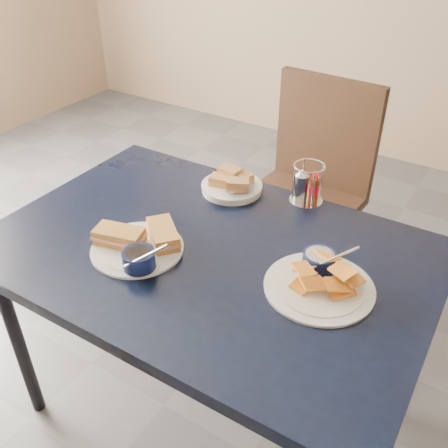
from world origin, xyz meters
The scene contains 6 objects.
dining_table centered at (-0.22, 0.08, 0.69)m, with size 1.28×0.86×0.75m.
chair_far centered at (-0.27, 0.95, 0.56)m, with size 0.49×0.47×0.98m.
sandwich_plate centered at (-0.37, -0.03, 0.77)m, with size 0.30×0.27×0.12m.
plantain_plate centered at (0.12, 0.11, 0.77)m, with size 0.29×0.29×0.12m.
bread_basket centered at (-0.33, 0.40, 0.77)m, with size 0.20×0.20×0.07m.
condiment_caddy centered at (-0.09, 0.47, 0.81)m, with size 0.11×0.11×0.14m.
Camera 1 is at (0.44, -0.86, 1.61)m, focal length 40.00 mm.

